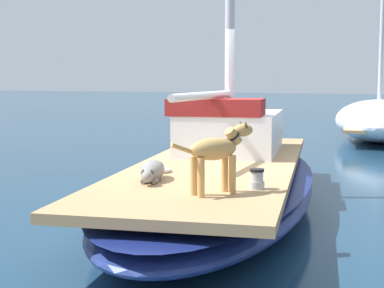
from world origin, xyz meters
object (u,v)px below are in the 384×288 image
at_px(dog_grey, 152,171).
at_px(coiled_rope, 158,170).
at_px(dog_tan, 217,151).
at_px(sailboat_main, 218,186).
at_px(moored_boat_far_astern, 380,119).
at_px(deck_winch, 257,180).

relative_size(dog_grey, coiled_rope, 2.89).
bearing_deg(coiled_rope, dog_tan, -42.86).
bearing_deg(dog_tan, sailboat_main, 108.09).
relative_size(dog_tan, dog_grey, 0.85).
xyz_separation_m(sailboat_main, moored_boat_far_astern, (1.50, 10.16, 0.27)).
bearing_deg(coiled_rope, sailboat_main, 68.92).
distance_m(coiled_rope, moored_boat_far_astern, 11.39).
xyz_separation_m(dog_tan, coiled_rope, (-1.09, 1.01, -0.40)).
distance_m(deck_winch, coiled_rope, 1.53).
relative_size(coiled_rope, moored_boat_far_astern, 0.05).
distance_m(sailboat_main, moored_boat_far_astern, 10.28).
relative_size(dog_tan, moored_boat_far_astern, 0.12).
height_order(dog_grey, deck_winch, dog_grey).
bearing_deg(moored_boat_far_astern, dog_grey, -98.35).
height_order(sailboat_main, dog_grey, dog_grey).
height_order(dog_grey, coiled_rope, dog_grey).
distance_m(deck_winch, moored_boat_far_astern, 11.87).
bearing_deg(deck_winch, dog_tan, -128.26).
bearing_deg(dog_grey, deck_winch, -3.39).
distance_m(dog_tan, dog_grey, 1.07).
bearing_deg(moored_boat_far_astern, deck_winch, -92.50).
bearing_deg(dog_grey, coiled_rope, 107.63).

